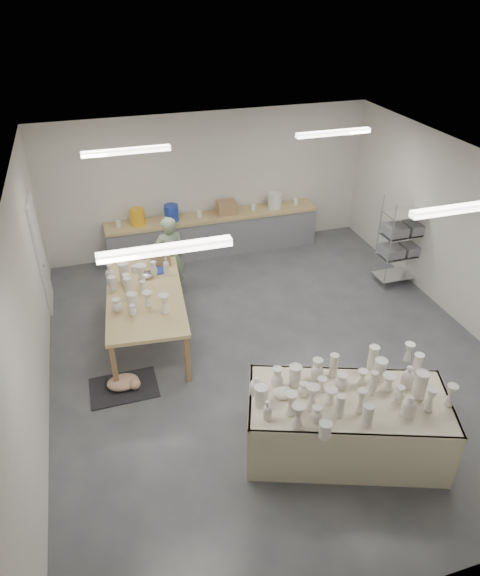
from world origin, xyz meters
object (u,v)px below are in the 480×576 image
object	(u,v)px
potter	(170,257)
red_stool	(169,275)
drying_table	(346,422)
work_table	(143,291)

from	to	relation	value
potter	red_stool	distance (m)	0.61
potter	drying_table	bearing A→B (deg)	101.41
work_table	red_stool	bearing A→B (deg)	71.91
work_table	potter	distance (m)	1.38
potter	red_stool	bearing A→B (deg)	-96.52
work_table	drying_table	bearing A→B (deg)	-51.26
drying_table	red_stool	xyz separation A→B (m)	(-1.43, 4.67, -0.21)
drying_table	red_stool	distance (m)	4.89
red_stool	drying_table	bearing A→B (deg)	-73.04
red_stool	potter	bearing A→B (deg)	-90.00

